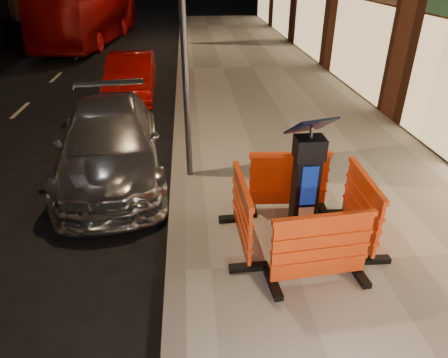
{
  "coord_description": "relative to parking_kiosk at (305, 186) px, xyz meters",
  "views": [
    {
      "loc": [
        0.31,
        -4.51,
        4.15
      ],
      "look_at": [
        0.8,
        1.0,
        1.1
      ],
      "focal_mm": 32.0,
      "sensor_mm": 36.0,
      "label": 1
    }
  ],
  "objects": [
    {
      "name": "ground_plane",
      "position": [
        -1.99,
        -0.57,
        -1.15
      ],
      "size": [
        120.0,
        120.0,
        0.0
      ],
      "primitive_type": "plane",
      "color": "black",
      "rests_on": "ground"
    },
    {
      "name": "sidewalk",
      "position": [
        1.01,
        -0.57,
        -1.08
      ],
      "size": [
        6.0,
        60.0,
        0.15
      ],
      "primitive_type": "cube",
      "color": "gray",
      "rests_on": "ground"
    },
    {
      "name": "kerb",
      "position": [
        -1.99,
        -0.57,
        -1.08
      ],
      "size": [
        0.3,
        60.0,
        0.15
      ],
      "primitive_type": "cube",
      "color": "slate",
      "rests_on": "ground"
    },
    {
      "name": "parking_kiosk",
      "position": [
        0.0,
        0.0,
        0.0
      ],
      "size": [
        0.64,
        0.64,
        2.01
      ],
      "primitive_type": "cube",
      "rotation": [
        0.0,
        0.0,
        0.0
      ],
      "color": "black",
      "rests_on": "sidewalk"
    },
    {
      "name": "barrier_front",
      "position": [
        0.0,
        -0.95,
        -0.44
      ],
      "size": [
        1.49,
        0.72,
        1.12
      ],
      "primitive_type": "cube",
      "rotation": [
        0.0,
        0.0,
        0.09
      ],
      "color": "#F94512",
      "rests_on": "sidewalk"
    },
    {
      "name": "barrier_back",
      "position": [
        0.0,
        0.95,
        -0.44
      ],
      "size": [
        1.46,
        0.66,
        1.12
      ],
      "primitive_type": "cube",
      "rotation": [
        0.0,
        0.0,
        -0.05
      ],
      "color": "#F94512",
      "rests_on": "sidewalk"
    },
    {
      "name": "barrier_kerbside",
      "position": [
        -0.95,
        0.0,
        -0.44
      ],
      "size": [
        0.65,
        1.46,
        1.12
      ],
      "primitive_type": "cube",
      "rotation": [
        0.0,
        0.0,
        1.61
      ],
      "color": "#F94512",
      "rests_on": "sidewalk"
    },
    {
      "name": "barrier_bldgside",
      "position": [
        0.95,
        0.0,
        -0.44
      ],
      "size": [
        0.64,
        1.46,
        1.12
      ],
      "primitive_type": "cube",
      "rotation": [
        0.0,
        0.0,
        1.54
      ],
      "color": "#F94512",
      "rests_on": "sidewalk"
    },
    {
      "name": "car_silver",
      "position": [
        -3.41,
        2.91,
        -1.15
      ],
      "size": [
        2.71,
        5.3,
        1.47
      ],
      "primitive_type": "imported",
      "rotation": [
        0.0,
        0.0,
        0.13
      ],
      "color": "#A4A4A9",
      "rests_on": "ground"
    },
    {
      "name": "car_red",
      "position": [
        -3.61,
        8.56,
        -1.15
      ],
      "size": [
        1.63,
        4.3,
        1.4
      ],
      "primitive_type": "imported",
      "rotation": [
        0.0,
        0.0,
        0.04
      ],
      "color": "#970906",
      "rests_on": "ground"
    },
    {
      "name": "bus_doubledecker",
      "position": [
        -6.98,
        19.29,
        -1.15
      ],
      "size": [
        3.79,
        11.34,
        3.1
      ],
      "primitive_type": "imported",
      "rotation": [
        0.0,
        0.0,
        -0.11
      ],
      "color": "#9A0708",
      "rests_on": "ground"
    },
    {
      "name": "street_lamp_mid",
      "position": [
        -1.74,
        2.43,
        2.0
      ],
      "size": [
        0.12,
        0.12,
        6.0
      ],
      "primitive_type": "cylinder",
      "color": "#3F3F44",
      "rests_on": "sidewalk"
    }
  ]
}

